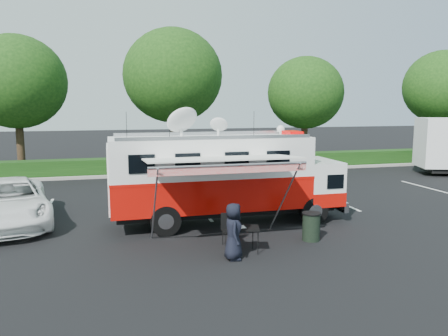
# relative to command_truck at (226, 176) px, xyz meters

# --- Properties ---
(ground_plane) EXTENTS (120.00, 120.00, 0.00)m
(ground_plane) POSITION_rel_command_truck_xyz_m (0.07, 0.00, -1.68)
(ground_plane) COLOR black
(ground_plane) RESTS_ON ground
(back_border) EXTENTS (60.00, 6.14, 8.87)m
(back_border) POSITION_rel_command_truck_xyz_m (1.21, 12.90, 3.32)
(back_border) COLOR #9E998E
(back_border) RESTS_ON ground_plane
(stall_lines) EXTENTS (24.12, 5.50, 0.01)m
(stall_lines) POSITION_rel_command_truck_xyz_m (-0.43, 3.00, -1.68)
(stall_lines) COLOR silver
(stall_lines) RESTS_ON ground_plane
(command_truck) EXTENTS (8.19, 2.26, 3.93)m
(command_truck) POSITION_rel_command_truck_xyz_m (0.00, 0.00, 0.00)
(command_truck) COLOR black
(command_truck) RESTS_ON ground_plane
(awning) EXTENTS (4.47, 2.33, 2.70)m
(awning) POSITION_rel_command_truck_xyz_m (-0.73, -2.34, 0.84)
(awning) COLOR silver
(awning) RESTS_ON ground_plane
(white_suv) EXTENTS (3.72, 6.09, 1.58)m
(white_suv) POSITION_rel_command_truck_xyz_m (-7.40, 1.72, -1.68)
(white_suv) COLOR white
(white_suv) RESTS_ON ground_plane
(person) EXTENTS (0.62, 0.84, 1.56)m
(person) POSITION_rel_command_truck_xyz_m (-0.75, -3.61, -1.68)
(person) COLOR black
(person) RESTS_ON ground_plane
(folding_table) EXTENTS (1.01, 0.83, 0.75)m
(folding_table) POSITION_rel_command_truck_xyz_m (-0.34, -3.20, -0.98)
(folding_table) COLOR black
(folding_table) RESTS_ON ground_plane
(folding_chair) EXTENTS (0.49, 0.51, 0.96)m
(folding_chair) POSITION_rel_command_truck_xyz_m (-0.53, -2.40, -1.12)
(folding_chair) COLOR black
(folding_chair) RESTS_ON ground_plane
(trash_bin) EXTENTS (0.58, 0.58, 0.87)m
(trash_bin) POSITION_rel_command_truck_xyz_m (2.04, -2.61, -1.24)
(trash_bin) COLOR black
(trash_bin) RESTS_ON ground_plane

